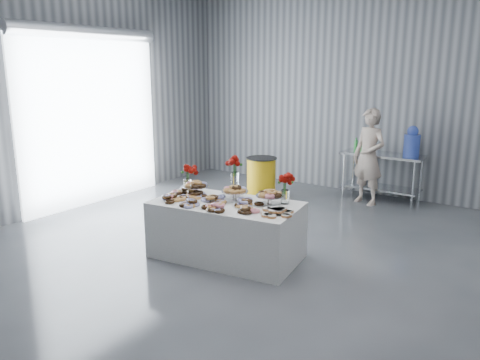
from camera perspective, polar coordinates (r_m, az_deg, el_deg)
The scene contains 16 objects.
ground at distance 5.97m, azimuth -0.27°, elevation -10.75°, with size 9.00×9.00×0.00m, color #3C3F44.
room_walls at distance 5.66m, azimuth -2.24°, elevation 15.38°, with size 8.04×9.04×4.02m.
display_table at distance 6.19m, azimuth -1.68°, elevation -6.10°, with size 1.90×1.00×0.75m, color white.
prep_table at distance 9.16m, azimuth 16.93°, elevation 1.37°, with size 1.50×0.60×0.90m.
donut_mounds at distance 6.03m, azimuth -1.99°, elevation -2.47°, with size 1.80×0.80×0.09m, color #D79E4E, non-canonical shape.
cake_stand_left at distance 6.43m, azimuth -5.41°, elevation -0.61°, with size 0.36×0.36×0.17m.
cake_stand_mid at distance 6.15m, azimuth -0.64°, elevation -1.23°, with size 0.36×0.36×0.17m.
cake_stand_right at distance 5.94m, azimuth 3.66°, elevation -1.77°, with size 0.36×0.36×0.17m.
danish_pile at distance 5.63m, azimuth 4.33°, elevation -3.57°, with size 0.48×0.48×0.11m, color white, non-canonical shape.
bouquet_left at distance 6.58m, azimuth -6.46°, elevation 1.09°, with size 0.26×0.26×0.42m.
bouquet_right at distance 5.99m, azimuth 5.56°, elevation -0.15°, with size 0.26×0.26×0.42m.
bouquet_center at distance 6.31m, azimuth -0.63°, elevation 1.39°, with size 0.26×0.26×0.57m.
water_jug at distance 8.93m, azimuth 20.22°, elevation 4.29°, with size 0.28×0.28×0.55m.
drink_bottles at distance 9.09m, azimuth 15.00°, elevation 4.08°, with size 0.54×0.08×0.27m, color #268C33, non-canonical shape.
person at distance 8.82m, azimuth 15.43°, elevation 2.74°, with size 0.64×0.42×1.75m, color #CC8C93.
trash_barrel at distance 9.11m, azimuth 2.61°, elevation 0.38°, with size 0.60×0.60×0.77m.
Camera 1 is at (3.12, -4.46, 2.46)m, focal length 35.00 mm.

